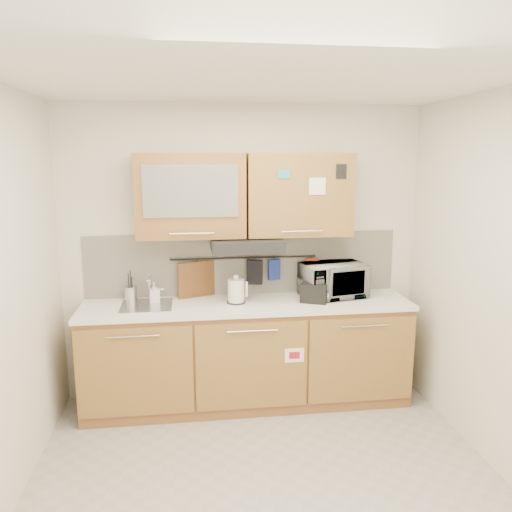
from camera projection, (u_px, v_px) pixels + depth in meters
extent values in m
plane|color=#9E9993|center=(269.00, 487.00, 3.30)|extent=(3.20, 3.20, 0.00)
plane|color=white|center=(271.00, 75.00, 2.79)|extent=(3.20, 3.20, 0.00)
plane|color=silver|center=(243.00, 252.00, 4.50)|extent=(3.20, 0.00, 3.20)
plane|color=silver|center=(511.00, 289.00, 3.25)|extent=(0.00, 3.00, 3.00)
cube|color=brown|center=(247.00, 355.00, 4.38)|extent=(2.80, 0.60, 0.88)
cube|color=black|center=(248.00, 396.00, 4.46)|extent=(2.80, 0.54, 0.10)
cube|color=#A5793A|center=(135.00, 373.00, 3.95)|extent=(0.91, 0.02, 0.74)
cylinder|color=silver|center=(133.00, 337.00, 3.87)|extent=(0.41, 0.01, 0.01)
cube|color=#A5793A|center=(252.00, 366.00, 4.07)|extent=(0.91, 0.02, 0.74)
cylinder|color=silver|center=(252.00, 331.00, 3.99)|extent=(0.41, 0.01, 0.01)
cube|color=#A5793A|center=(362.00, 360.00, 4.19)|extent=(0.91, 0.02, 0.74)
cylinder|color=silver|center=(364.00, 326.00, 4.11)|extent=(0.41, 0.01, 0.01)
cube|color=white|center=(247.00, 305.00, 4.28)|extent=(2.82, 0.62, 0.04)
cube|color=silver|center=(244.00, 264.00, 4.51)|extent=(2.80, 0.02, 0.56)
cube|color=brown|center=(191.00, 196.00, 4.17)|extent=(0.90, 0.35, 0.70)
cube|color=silver|center=(191.00, 191.00, 3.98)|extent=(0.76, 0.02, 0.42)
cube|color=#A5793A|center=(298.00, 195.00, 4.29)|extent=(0.90, 0.35, 0.70)
cube|color=white|center=(317.00, 186.00, 4.11)|extent=(0.14, 0.00, 0.14)
cube|color=black|center=(246.00, 244.00, 4.24)|extent=(0.60, 0.46, 0.10)
cube|color=silver|center=(147.00, 307.00, 4.18)|extent=(0.42, 0.40, 0.03)
cylinder|color=silver|center=(150.00, 287.00, 4.31)|extent=(0.03, 0.03, 0.24)
cylinder|color=silver|center=(149.00, 278.00, 4.21)|extent=(0.02, 0.18, 0.02)
cylinder|color=black|center=(244.00, 258.00, 4.46)|extent=(1.30, 0.02, 0.02)
cylinder|color=#AEAFB3|center=(131.00, 294.00, 4.30)|extent=(0.14, 0.14, 0.13)
cylinder|color=black|center=(129.00, 287.00, 4.29)|extent=(0.01, 0.01, 0.25)
cylinder|color=black|center=(132.00, 289.00, 4.28)|extent=(0.01, 0.01, 0.22)
cylinder|color=black|center=(131.00, 286.00, 4.30)|extent=(0.01, 0.01, 0.27)
cylinder|color=black|center=(129.00, 291.00, 4.27)|extent=(0.01, 0.01, 0.20)
cylinder|color=white|center=(236.00, 291.00, 4.26)|extent=(0.16, 0.16, 0.21)
sphere|color=white|center=(236.00, 277.00, 4.23)|extent=(0.05, 0.05, 0.05)
cube|color=white|center=(246.00, 289.00, 4.28)|extent=(0.02, 0.03, 0.13)
cylinder|color=black|center=(236.00, 302.00, 4.27)|extent=(0.16, 0.16, 0.01)
cube|color=black|center=(314.00, 293.00, 4.27)|extent=(0.26, 0.21, 0.17)
cube|color=black|center=(310.00, 284.00, 4.27)|extent=(0.10, 0.11, 0.01)
cube|color=black|center=(319.00, 285.00, 4.25)|extent=(0.10, 0.11, 0.01)
imported|color=#999999|center=(333.00, 280.00, 4.44)|extent=(0.61, 0.47, 0.30)
imported|color=#999999|center=(154.00, 293.00, 4.26)|extent=(0.10, 0.10, 0.18)
cube|color=brown|center=(198.00, 286.00, 4.44)|extent=(0.34, 0.15, 0.44)
cube|color=navy|center=(274.00, 270.00, 4.51)|extent=(0.12, 0.06, 0.19)
cube|color=black|center=(255.00, 272.00, 4.49)|extent=(0.15, 0.07, 0.22)
cube|color=#AF2E17|center=(312.00, 266.00, 4.55)|extent=(0.12, 0.03, 0.14)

